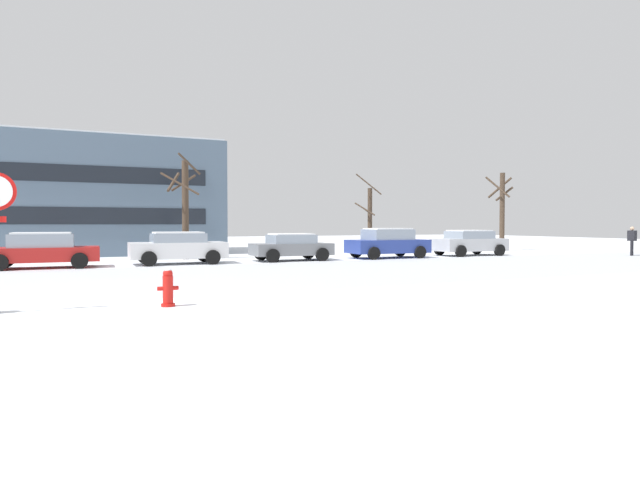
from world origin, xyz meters
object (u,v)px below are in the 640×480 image
Objects in this scene: parked_car_red at (42,250)px; parked_car_gray at (291,247)px; parked_car_silver at (469,242)px; pedestrian_crossing at (632,239)px; parked_car_white at (178,247)px; parked_car_blue at (388,243)px; fire_hydrant at (168,287)px.

parked_car_gray is at bearing 0.53° from parked_car_red.
parked_car_silver is 9.11m from pedestrian_crossing.
parked_car_blue is (10.71, -0.08, 0.05)m from parked_car_white.
parked_car_blue is 1.02× the size of parked_car_silver.
parked_car_blue reaches higher than fire_hydrant.
fire_hydrant is 0.20× the size of parked_car_red.
parked_car_silver is at bearing 155.35° from pedestrian_crossing.
parked_car_white is 2.53× the size of pedestrian_crossing.
pedestrian_crossing is (26.53, 8.57, 0.53)m from fire_hydrant.
parked_car_blue reaches higher than parked_car_silver.
pedestrian_crossing reaches higher than parked_car_blue.
parked_car_red is (-3.17, 12.31, 0.31)m from fire_hydrant.
parked_car_red is 29.93m from pedestrian_crossing.
pedestrian_crossing is at bearing -15.41° from parked_car_blue.
parked_car_red reaches higher than parked_car_gray.
parked_car_red is at bearing 172.83° from pedestrian_crossing.
parked_car_silver is (5.36, 0.04, -0.05)m from parked_car_blue.
parked_car_gray is at bearing 179.80° from parked_car_silver.
parked_car_red reaches higher than parked_car_white.
parked_car_red is 21.42m from parked_car_silver.
parked_car_white is 5.36m from parked_car_gray.
parked_car_gray is 5.36m from parked_car_blue.
parked_car_silver is (18.25, 12.37, 0.32)m from fire_hydrant.
parked_car_blue is (5.36, -0.08, 0.10)m from parked_car_gray.
pedestrian_crossing is (29.70, -3.74, 0.22)m from parked_car_red.
parked_car_red is 1.03× the size of parked_car_white.
pedestrian_crossing reaches higher than parked_car_red.
pedestrian_crossing is (24.34, -3.84, 0.21)m from parked_car_white.
parked_car_red is 10.71m from parked_car_gray.
parked_car_red reaches higher than parked_car_silver.
parked_car_blue is 14.14m from pedestrian_crossing.
parked_car_gray is at bearing -0.06° from parked_car_white.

